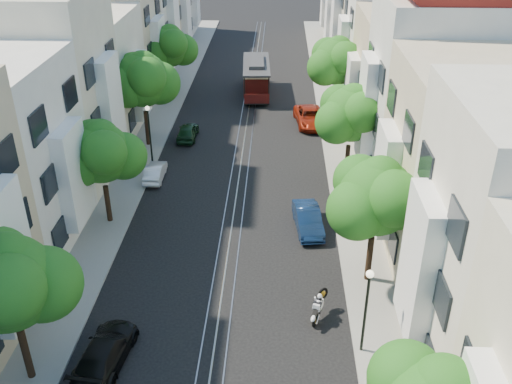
# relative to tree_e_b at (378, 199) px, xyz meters

# --- Properties ---
(ground) EXTENTS (200.00, 200.00, 0.00)m
(ground) POSITION_rel_tree_e_b_xyz_m (-7.26, 19.02, -4.73)
(ground) COLOR black
(ground) RESTS_ON ground
(sidewalk_east) EXTENTS (2.50, 80.00, 0.12)m
(sidewalk_east) POSITION_rel_tree_e_b_xyz_m (-0.01, 19.02, -4.67)
(sidewalk_east) COLOR gray
(sidewalk_east) RESTS_ON ground
(sidewalk_west) EXTENTS (2.50, 80.00, 0.12)m
(sidewalk_west) POSITION_rel_tree_e_b_xyz_m (-14.51, 19.02, -4.67)
(sidewalk_west) COLOR gray
(sidewalk_west) RESTS_ON ground
(rail_left) EXTENTS (0.06, 80.00, 0.02)m
(rail_left) POSITION_rel_tree_e_b_xyz_m (-7.81, 19.02, -4.72)
(rail_left) COLOR gray
(rail_left) RESTS_ON ground
(rail_slot) EXTENTS (0.06, 80.00, 0.02)m
(rail_slot) POSITION_rel_tree_e_b_xyz_m (-7.26, 19.02, -4.72)
(rail_slot) COLOR gray
(rail_slot) RESTS_ON ground
(rail_right) EXTENTS (0.06, 80.00, 0.02)m
(rail_right) POSITION_rel_tree_e_b_xyz_m (-6.71, 19.02, -4.72)
(rail_right) COLOR gray
(rail_right) RESTS_ON ground
(lane_line) EXTENTS (0.08, 80.00, 0.01)m
(lane_line) POSITION_rel_tree_e_b_xyz_m (-7.26, 19.02, -4.73)
(lane_line) COLOR tan
(lane_line) RESTS_ON ground
(townhouses_east) EXTENTS (7.75, 72.00, 12.00)m
(townhouses_east) POSITION_rel_tree_e_b_xyz_m (4.61, 18.94, 0.45)
(townhouses_east) COLOR beige
(townhouses_east) RESTS_ON ground
(townhouses_west) EXTENTS (7.75, 72.00, 11.76)m
(townhouses_west) POSITION_rel_tree_e_b_xyz_m (-19.13, 18.94, 0.35)
(townhouses_west) COLOR silver
(townhouses_west) RESTS_ON ground
(tree_e_b) EXTENTS (4.93, 4.08, 6.68)m
(tree_e_b) POSITION_rel_tree_e_b_xyz_m (0.00, 0.00, 0.00)
(tree_e_b) COLOR black
(tree_e_b) RESTS_ON ground
(tree_e_c) EXTENTS (4.84, 3.99, 6.52)m
(tree_e_c) POSITION_rel_tree_e_b_xyz_m (-0.00, 11.00, -0.13)
(tree_e_c) COLOR black
(tree_e_c) RESTS_ON ground
(tree_e_d) EXTENTS (5.01, 4.16, 6.85)m
(tree_e_d) POSITION_rel_tree_e_b_xyz_m (0.00, 22.00, 0.13)
(tree_e_d) COLOR black
(tree_e_d) RESTS_ON ground
(tree_w_a) EXTENTS (4.93, 4.08, 6.68)m
(tree_w_a) POSITION_rel_tree_e_b_xyz_m (-14.40, -7.00, 0.00)
(tree_w_a) COLOR black
(tree_w_a) RESTS_ON ground
(tree_w_b) EXTENTS (4.72, 3.87, 6.27)m
(tree_w_b) POSITION_rel_tree_e_b_xyz_m (-14.40, 5.00, -0.34)
(tree_w_b) COLOR black
(tree_w_b) RESTS_ON ground
(tree_w_c) EXTENTS (5.13, 4.28, 7.09)m
(tree_w_c) POSITION_rel_tree_e_b_xyz_m (-14.40, 16.00, 0.34)
(tree_w_c) COLOR black
(tree_w_c) RESTS_ON ground
(tree_w_d) EXTENTS (4.84, 3.99, 6.52)m
(tree_w_d) POSITION_rel_tree_e_b_xyz_m (-14.40, 27.00, -0.13)
(tree_w_d) COLOR black
(tree_w_d) RESTS_ON ground
(lamp_east) EXTENTS (0.32, 0.32, 4.16)m
(lamp_east) POSITION_rel_tree_e_b_xyz_m (-0.96, -4.98, -1.89)
(lamp_east) COLOR black
(lamp_east) RESTS_ON ground
(lamp_west) EXTENTS (0.32, 0.32, 4.16)m
(lamp_west) POSITION_rel_tree_e_b_xyz_m (-13.56, 13.02, -1.89)
(lamp_west) COLOR black
(lamp_west) RESTS_ON ground
(sportbike_rider) EXTENTS (0.86, 1.69, 1.29)m
(sportbike_rider) POSITION_rel_tree_e_b_xyz_m (-2.70, -2.91, -4.01)
(sportbike_rider) COLOR black
(sportbike_rider) RESTS_ON ground
(cable_car) EXTENTS (2.77, 7.80, 2.95)m
(cable_car) POSITION_rel_tree_e_b_xyz_m (-6.76, 28.22, -2.98)
(cable_car) COLOR black
(cable_car) RESTS_ON ground
(parked_car_e_mid) EXTENTS (1.84, 4.05, 1.29)m
(parked_car_e_mid) POSITION_rel_tree_e_b_xyz_m (-2.86, 4.71, -4.09)
(parked_car_e_mid) COLOR #0C1F3F
(parked_car_e_mid) RESTS_ON ground
(parked_car_e_far) EXTENTS (2.83, 5.09, 1.35)m
(parked_car_e_far) POSITION_rel_tree_e_b_xyz_m (-2.05, 20.69, -4.06)
(parked_car_e_far) COLOR maroon
(parked_car_e_far) RESTS_ON ground
(parked_car_w_near) EXTENTS (2.22, 4.45, 1.24)m
(parked_car_w_near) POSITION_rel_tree_e_b_xyz_m (-11.66, -6.06, -4.11)
(parked_car_w_near) COLOR black
(parked_car_w_near) RESTS_ON ground
(parked_car_w_mid) EXTENTS (1.17, 3.25, 1.06)m
(parked_car_w_mid) POSITION_rel_tree_e_b_xyz_m (-12.86, 10.59, -4.20)
(parked_car_w_mid) COLOR silver
(parked_car_w_mid) RESTS_ON ground
(parked_car_w_far) EXTENTS (1.44, 3.54, 1.20)m
(parked_car_w_far) POSITION_rel_tree_e_b_xyz_m (-11.66, 17.46, -4.13)
(parked_car_w_far) COLOR black
(parked_car_w_far) RESTS_ON ground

